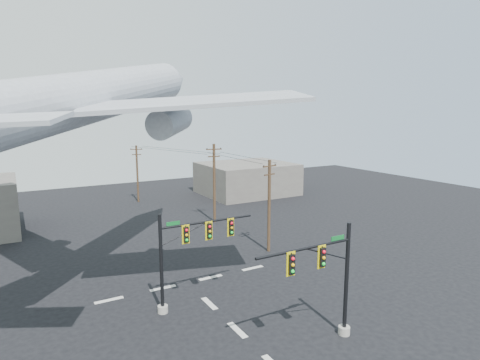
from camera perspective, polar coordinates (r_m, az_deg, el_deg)
lane_markings at (r=27.28m, az=-1.83°, el=-19.32°), size 14.00×21.20×0.01m
signal_mast_near at (r=24.08m, az=12.62°, el=-13.82°), size 6.67×0.76×6.94m
signal_mast_far at (r=27.61m, az=-7.67°, el=-10.28°), size 7.14×0.74×6.77m
utility_pole_a at (r=38.03m, az=4.16°, el=-3.46°), size 1.75×0.54×8.85m
utility_pole_b at (r=48.20m, az=-3.68°, el=-0.24°), size 1.93×0.38×9.53m
utility_pole_c at (r=61.05m, az=-14.40°, el=1.02°), size 1.65×0.73×8.44m
power_lines at (r=48.92m, az=-6.29°, el=3.92°), size 6.65×27.59×0.23m
airliner at (r=30.19m, az=-19.32°, el=11.15°), size 25.55×26.05×8.26m
building_right at (r=65.77m, az=0.96°, el=0.23°), size 14.00×12.00×5.00m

